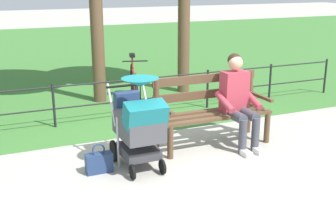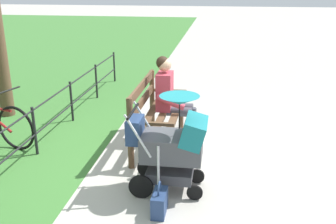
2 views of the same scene
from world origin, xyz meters
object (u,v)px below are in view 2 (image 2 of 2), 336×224
at_px(park_bench, 154,112).
at_px(handbag, 159,202).
at_px(person_on_bench, 172,96).
at_px(stroller, 173,143).

bearing_deg(park_bench, handbag, 11.78).
relative_size(person_on_bench, stroller, 1.11).
height_order(park_bench, handbag, park_bench).
xyz_separation_m(stroller, handbag, (0.49, -0.07, -0.47)).
height_order(person_on_bench, stroller, person_on_bench).
relative_size(park_bench, stroller, 1.39).
xyz_separation_m(park_bench, person_on_bench, (-0.30, 0.22, 0.15)).
distance_m(stroller, handbag, 0.68).
distance_m(person_on_bench, handbag, 2.09).
distance_m(park_bench, stroller, 1.30).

